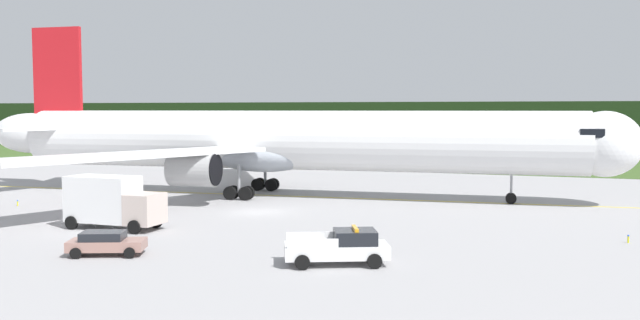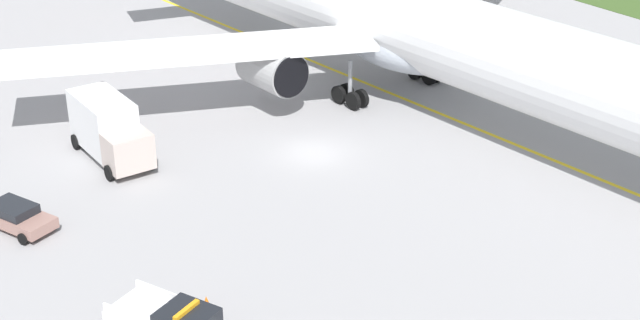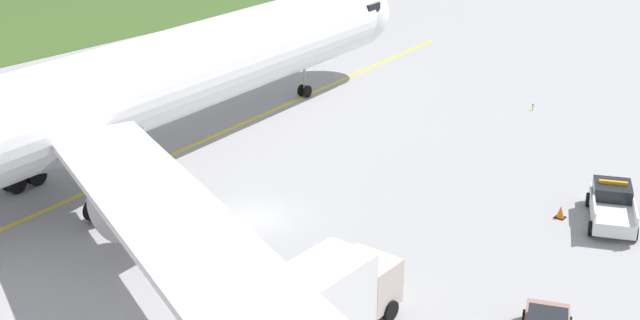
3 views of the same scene
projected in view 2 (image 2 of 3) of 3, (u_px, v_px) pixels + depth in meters
The scene contains 7 objects.
ground at pixel (314, 153), 53.16m from camera, with size 320.00×320.00×0.00m, color #9D9B9C.
taxiway_centerline_main at pixel (427, 108), 59.17m from camera, with size 82.00×0.30×0.01m, color yellow.
airliner at pixel (424, 31), 57.42m from camera, with size 61.31×46.92×15.98m.
catering_truck at pixel (109, 129), 51.73m from camera, with size 6.56×2.69×3.65m.
staff_car at pixel (16, 216), 45.03m from camera, with size 4.40×3.13×1.30m.
apron_cone at pixel (206, 303), 39.00m from camera, with size 0.54×0.54×0.67m.
taxiway_edge_light_west at pixel (114, 64), 65.87m from camera, with size 0.12×0.12×0.50m.
Camera 2 is at (39.58, -27.20, 22.81)m, focal length 51.65 mm.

